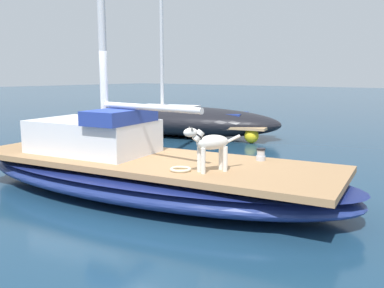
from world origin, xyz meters
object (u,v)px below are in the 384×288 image
dog_white (210,144)px  mooring_buoy (252,136)px  deck_winch (261,155)px  sailboat_main (147,176)px  moored_boat_starboard_side (181,120)px  coiled_rope (181,169)px

dog_white → mooring_buoy: (6.10, 2.81, -0.86)m
dog_white → deck_winch: size_ratio=4.14×
sailboat_main → moored_boat_starboard_side: size_ratio=1.04×
mooring_buoy → coiled_rope: bearing=-159.0°
dog_white → moored_boat_starboard_side: bearing=42.7°
coiled_rope → deck_winch: bearing=-22.6°
dog_white → moored_boat_starboard_side: size_ratio=0.12×
coiled_rope → moored_boat_starboard_side: 8.07m
coiled_rope → moored_boat_starboard_side: bearing=39.7°
moored_boat_starboard_side → mooring_buoy: moored_boat_starboard_side is taller
sailboat_main → coiled_rope: coiled_rope is taller
coiled_rope → mooring_buoy: 6.77m
moored_boat_starboard_side → mooring_buoy: bearing=-87.9°
sailboat_main → mooring_buoy: sailboat_main is taller
sailboat_main → mooring_buoy: (5.93, 1.35, -0.12)m
deck_winch → mooring_buoy: size_ratio=0.48×
deck_winch → coiled_rope: size_ratio=0.65×
sailboat_main → deck_winch: (1.03, -1.67, 0.42)m
dog_white → coiled_rope: 0.60m
sailboat_main → moored_boat_starboard_side: (5.83, 4.08, 0.20)m
deck_winch → coiled_rope: deck_winch is taller
deck_winch → mooring_buoy: deck_winch is taller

